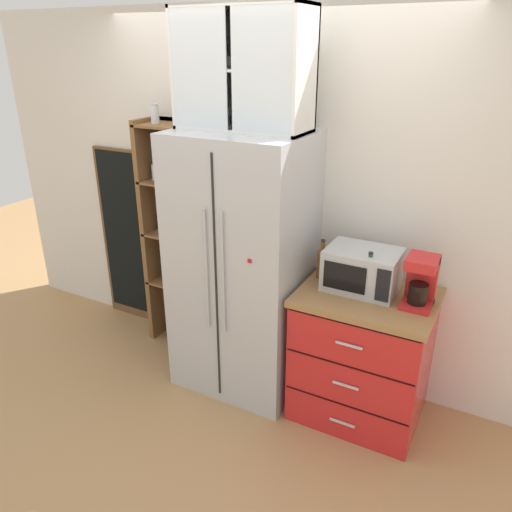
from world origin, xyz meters
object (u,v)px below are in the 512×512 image
object	(u,v)px
microwave	(362,269)
chalkboard_menu	(131,238)
bottle_green	(369,277)
bottle_amber	(322,261)
refrigerator	(243,265)
coffee_maker	(421,280)
mug_sage	(367,291)

from	to	relation	value
microwave	chalkboard_menu	xyz separation A→B (m)	(-2.10, 0.24, -0.25)
bottle_green	bottle_amber	bearing A→B (deg)	160.69
refrigerator	bottle_amber	bearing A→B (deg)	12.32
coffee_maker	chalkboard_menu	xyz separation A→B (m)	(-2.45, 0.29, -0.28)
microwave	bottle_green	xyz separation A→B (m)	(0.06, -0.08, -0.00)
refrigerator	mug_sage	distance (m)	0.87
chalkboard_menu	refrigerator	bearing A→B (deg)	-13.81
microwave	refrigerator	bearing A→B (deg)	-174.81
coffee_maker	bottle_green	size ratio (longest dim) A/B	1.08
refrigerator	mug_sage	bearing A→B (deg)	-1.72
refrigerator	bottle_amber	distance (m)	0.55
bottle_green	microwave	bearing A→B (deg)	129.35
coffee_maker	bottle_green	world-z (taller)	coffee_maker
microwave	chalkboard_menu	world-z (taller)	chalkboard_menu
bottle_amber	bottle_green	world-z (taller)	bottle_green
microwave	bottle_green	distance (m)	0.10
refrigerator	chalkboard_menu	distance (m)	1.34
refrigerator	bottle_amber	xyz separation A→B (m)	(0.53, 0.11, 0.10)
bottle_amber	bottle_green	distance (m)	0.36
refrigerator	bottle_green	world-z (taller)	refrigerator
refrigerator	chalkboard_menu	world-z (taller)	refrigerator
refrigerator	microwave	size ratio (longest dim) A/B	4.11
refrigerator	bottle_amber	world-z (taller)	refrigerator
refrigerator	mug_sage	size ratio (longest dim) A/B	16.84
refrigerator	mug_sage	xyz separation A→B (m)	(0.87, -0.03, 0.03)
bottle_amber	refrigerator	bearing A→B (deg)	-167.68
microwave	bottle_amber	distance (m)	0.28
mug_sage	microwave	bearing A→B (deg)	123.76
microwave	coffee_maker	size ratio (longest dim) A/B	1.42
mug_sage	bottle_green	size ratio (longest dim) A/B	0.37
coffee_maker	bottle_amber	bearing A→B (deg)	172.47
microwave	bottle_amber	xyz separation A→B (m)	(-0.28, 0.04, -0.02)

